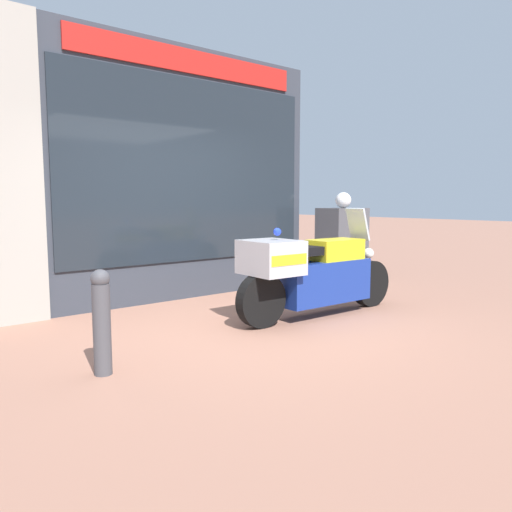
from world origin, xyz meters
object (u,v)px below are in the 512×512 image
paramedic_motorcycle (311,272)px  utility_cabinet (342,246)px  white_helmet (343,200)px  street_bollard (102,320)px

paramedic_motorcycle → utility_cabinet: 2.68m
paramedic_motorcycle → white_helmet: (2.18, 1.38, 0.85)m
street_bollard → paramedic_motorcycle: bearing=6.0°
utility_cabinet → paramedic_motorcycle: bearing=-147.3°
street_bollard → utility_cabinet: bearing=19.2°
street_bollard → white_helmet: bearing=18.7°
paramedic_motorcycle → street_bollard: bearing=-171.9°
utility_cabinet → white_helmet: size_ratio=4.86×
white_helmet → street_bollard: white_helmet is taller
utility_cabinet → white_helmet: bearing=-134.2°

